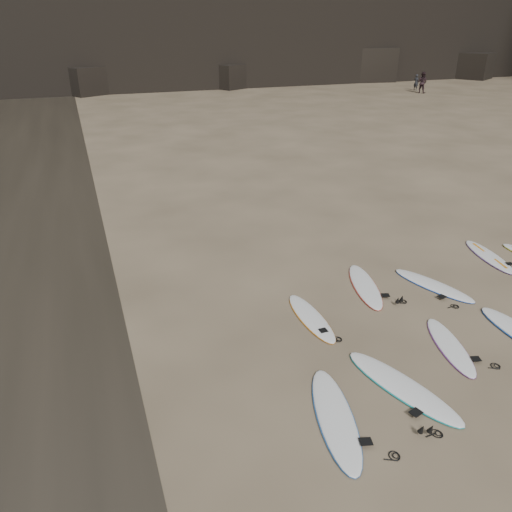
{
  "coord_description": "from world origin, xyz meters",
  "views": [
    {
      "loc": [
        -7.46,
        -6.74,
        6.49
      ],
      "look_at": [
        -3.92,
        3.11,
        1.5
      ],
      "focal_mm": 35.0,
      "sensor_mm": 36.0,
      "label": 1
    }
  ],
  "objects_px": {
    "surfboard_5": "(311,317)",
    "person_a": "(416,82)",
    "surfboard_0": "(335,417)",
    "person_b": "(422,83)",
    "surfboard_7": "(433,285)",
    "surfboard_8": "(489,256)",
    "surfboard_1": "(402,386)",
    "surfboard_2": "(450,346)",
    "surfboard_6": "(365,286)"
  },
  "relations": [
    {
      "from": "person_a",
      "to": "person_b",
      "type": "relative_size",
      "value": 0.79
    },
    {
      "from": "surfboard_1",
      "to": "person_a",
      "type": "height_order",
      "value": "person_a"
    },
    {
      "from": "surfboard_6",
      "to": "surfboard_1",
      "type": "bearing_deg",
      "value": -94.93
    },
    {
      "from": "surfboard_2",
      "to": "person_b",
      "type": "distance_m",
      "value": 42.79
    },
    {
      "from": "surfboard_8",
      "to": "person_b",
      "type": "distance_m",
      "value": 37.7
    },
    {
      "from": "surfboard_1",
      "to": "surfboard_7",
      "type": "xyz_separation_m",
      "value": [
        3.18,
        3.19,
        -0.01
      ]
    },
    {
      "from": "surfboard_0",
      "to": "person_a",
      "type": "bearing_deg",
      "value": 66.93
    },
    {
      "from": "surfboard_7",
      "to": "person_a",
      "type": "height_order",
      "value": "person_a"
    },
    {
      "from": "surfboard_0",
      "to": "surfboard_7",
      "type": "bearing_deg",
      "value": 50.47
    },
    {
      "from": "surfboard_5",
      "to": "person_a",
      "type": "relative_size",
      "value": 1.49
    },
    {
      "from": "surfboard_1",
      "to": "surfboard_8",
      "type": "xyz_separation_m",
      "value": [
        5.91,
        4.11,
        -0.01
      ]
    },
    {
      "from": "surfboard_0",
      "to": "surfboard_8",
      "type": "bearing_deg",
      "value": 44.83
    },
    {
      "from": "surfboard_0",
      "to": "surfboard_1",
      "type": "relative_size",
      "value": 0.98
    },
    {
      "from": "surfboard_2",
      "to": "surfboard_8",
      "type": "xyz_separation_m",
      "value": [
        4.14,
        3.33,
        0.0
      ]
    },
    {
      "from": "surfboard_6",
      "to": "person_a",
      "type": "relative_size",
      "value": 1.64
    },
    {
      "from": "surfboard_5",
      "to": "person_b",
      "type": "xyz_separation_m",
      "value": [
        27.28,
        32.7,
        0.92
      ]
    },
    {
      "from": "surfboard_2",
      "to": "surfboard_6",
      "type": "relative_size",
      "value": 0.88
    },
    {
      "from": "surfboard_6",
      "to": "surfboard_7",
      "type": "xyz_separation_m",
      "value": [
        1.74,
        -0.59,
        -0.0
      ]
    },
    {
      "from": "person_b",
      "to": "surfboard_6",
      "type": "bearing_deg",
      "value": 111.55
    },
    {
      "from": "surfboard_5",
      "to": "surfboard_7",
      "type": "height_order",
      "value": "surfboard_7"
    },
    {
      "from": "surfboard_0",
      "to": "surfboard_6",
      "type": "bearing_deg",
      "value": 67.59
    },
    {
      "from": "surfboard_1",
      "to": "surfboard_5",
      "type": "bearing_deg",
      "value": 84.93
    },
    {
      "from": "surfboard_7",
      "to": "surfboard_8",
      "type": "relative_size",
      "value": 1.0
    },
    {
      "from": "surfboard_1",
      "to": "surfboard_7",
      "type": "distance_m",
      "value": 4.5
    },
    {
      "from": "surfboard_2",
      "to": "person_a",
      "type": "relative_size",
      "value": 1.45
    },
    {
      "from": "surfboard_2",
      "to": "person_a",
      "type": "bearing_deg",
      "value": 70.79
    },
    {
      "from": "surfboard_0",
      "to": "surfboard_6",
      "type": "height_order",
      "value": "surfboard_0"
    },
    {
      "from": "surfboard_1",
      "to": "surfboard_7",
      "type": "bearing_deg",
      "value": 28.21
    },
    {
      "from": "person_a",
      "to": "surfboard_6",
      "type": "bearing_deg",
      "value": 127.65
    },
    {
      "from": "surfboard_6",
      "to": "person_a",
      "type": "distance_m",
      "value": 42.53
    },
    {
      "from": "surfboard_0",
      "to": "person_b",
      "type": "bearing_deg",
      "value": 66.2
    },
    {
      "from": "surfboard_0",
      "to": "surfboard_5",
      "type": "xyz_separation_m",
      "value": [
        1.02,
        3.14,
        -0.01
      ]
    },
    {
      "from": "surfboard_0",
      "to": "person_a",
      "type": "height_order",
      "value": "person_a"
    },
    {
      "from": "surfboard_1",
      "to": "surfboard_5",
      "type": "xyz_separation_m",
      "value": [
        -0.59,
        2.85,
        -0.01
      ]
    },
    {
      "from": "surfboard_0",
      "to": "surfboard_5",
      "type": "relative_size",
      "value": 1.17
    },
    {
      "from": "surfboard_7",
      "to": "person_b",
      "type": "height_order",
      "value": "person_b"
    },
    {
      "from": "surfboard_0",
      "to": "person_b",
      "type": "height_order",
      "value": "person_b"
    },
    {
      "from": "surfboard_6",
      "to": "surfboard_7",
      "type": "relative_size",
      "value": 1.04
    },
    {
      "from": "surfboard_2",
      "to": "surfboard_6",
      "type": "bearing_deg",
      "value": 112.07
    },
    {
      "from": "surfboard_1",
      "to": "surfboard_7",
      "type": "height_order",
      "value": "surfboard_1"
    },
    {
      "from": "surfboard_0",
      "to": "surfboard_2",
      "type": "bearing_deg",
      "value": 32.1
    },
    {
      "from": "surfboard_6",
      "to": "surfboard_8",
      "type": "relative_size",
      "value": 1.04
    },
    {
      "from": "surfboard_7",
      "to": "surfboard_6",
      "type": "bearing_deg",
      "value": 141.91
    },
    {
      "from": "person_b",
      "to": "surfboard_0",
      "type": "bearing_deg",
      "value": 111.72
    },
    {
      "from": "surfboard_0",
      "to": "surfboard_7",
      "type": "xyz_separation_m",
      "value": [
        4.79,
        3.48,
        -0.0
      ]
    },
    {
      "from": "surfboard_6",
      "to": "surfboard_8",
      "type": "height_order",
      "value": "surfboard_6"
    },
    {
      "from": "person_a",
      "to": "surfboard_7",
      "type": "bearing_deg",
      "value": 130.02
    },
    {
      "from": "surfboard_5",
      "to": "surfboard_8",
      "type": "xyz_separation_m",
      "value": [
        6.5,
        1.26,
        0.0
      ]
    },
    {
      "from": "surfboard_7",
      "to": "surfboard_1",
      "type": "bearing_deg",
      "value": -154.44
    },
    {
      "from": "surfboard_5",
      "to": "person_b",
      "type": "relative_size",
      "value": 1.18
    }
  ]
}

